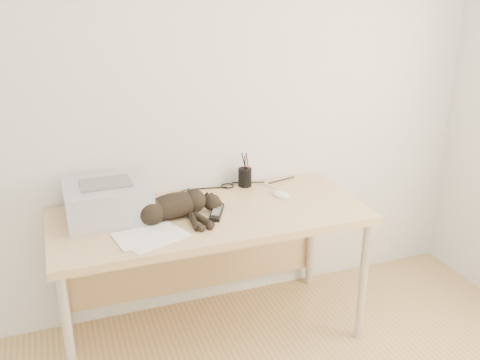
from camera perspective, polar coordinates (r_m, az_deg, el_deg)
name	(u,v)px	position (r m, az deg, el deg)	size (l,w,h in m)	color
wall_back	(188,90)	(2.89, -5.56, 9.49)	(3.50, 3.50, 0.00)	silver
desk	(206,229)	(2.86, -3.67, -5.25)	(1.60, 0.70, 0.74)	tan
printer	(108,201)	(2.71, -13.95, -2.17)	(0.41, 0.35, 0.19)	#A6A6AB
papers	(151,236)	(2.51, -9.52, -5.94)	(0.36, 0.30, 0.01)	white
cat	(171,208)	(2.66, -7.36, -2.95)	(0.61, 0.28, 0.14)	black
mug	(134,193)	(2.90, -11.27, -1.38)	(0.10, 0.10, 0.09)	silver
pen_cup	(245,177)	(3.05, 0.53, 0.33)	(0.08, 0.08, 0.20)	black
remote_grey	(182,202)	(2.85, -6.26, -2.30)	(0.05, 0.17, 0.02)	slate
remote_black	(217,212)	(2.71, -2.50, -3.46)	(0.05, 0.19, 0.02)	black
mouse	(281,193)	(2.93, 4.40, -1.35)	(0.07, 0.12, 0.04)	white
cable_tangle	(194,190)	(3.01, -4.95, -1.10)	(1.36, 0.08, 0.01)	black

